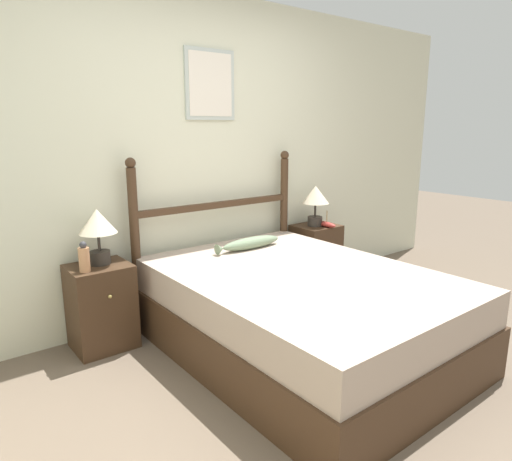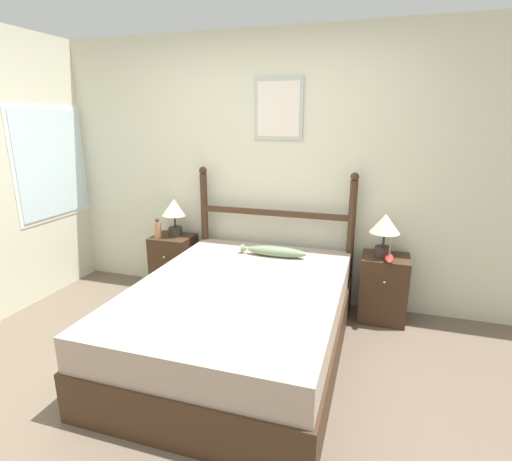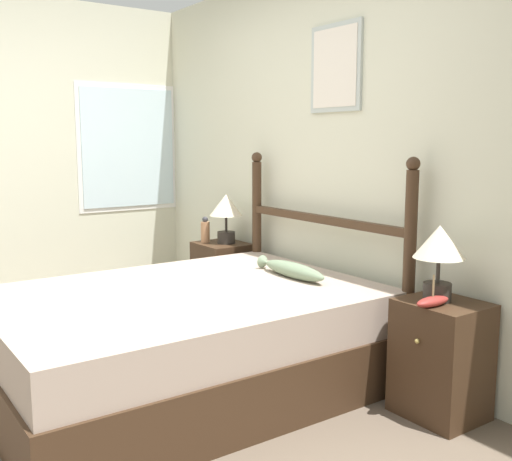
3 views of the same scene
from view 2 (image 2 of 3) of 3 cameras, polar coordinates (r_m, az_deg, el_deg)
name	(u,v)px [view 2 (image 2 of 3)]	position (r m, az deg, el deg)	size (l,w,h in m)	color
ground_plane	(190,396)	(2.88, -9.42, -22.30)	(16.00, 16.00, 0.00)	brown
wall_back	(265,170)	(3.92, 1.26, 8.57)	(6.40, 0.08, 2.55)	beige
bed	(239,319)	(3.14, -2.44, -12.53)	(1.53, 2.09, 0.57)	#3D2819
headboard	(274,231)	(3.87, 2.56, -0.05)	(1.54, 0.08, 1.31)	#3D2819
nightstand_left	(174,263)	(4.29, -11.64, -4.62)	(0.40, 0.38, 0.60)	#3D2819
nightstand_right	(383,288)	(3.79, 17.71, -7.83)	(0.40, 0.38, 0.60)	#3D2819
table_lamp_left	(174,211)	(4.14, -11.59, 2.80)	(0.26, 0.26, 0.38)	#2D2823
table_lamp_right	(385,227)	(3.60, 17.92, 0.42)	(0.26, 0.26, 0.38)	#2D2823
bottle	(158,229)	(4.16, -13.85, 0.25)	(0.07, 0.07, 0.20)	tan
model_boat	(389,258)	(3.57, 18.48, -3.77)	(0.07, 0.22, 0.16)	maroon
fish_pillow	(274,251)	(3.59, 2.62, -2.99)	(0.60, 0.11, 0.09)	gray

